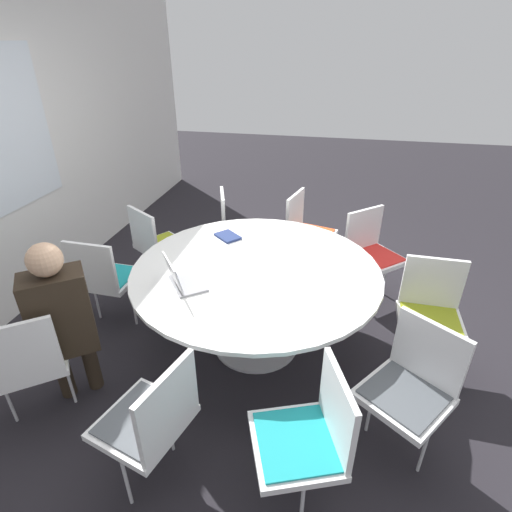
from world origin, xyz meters
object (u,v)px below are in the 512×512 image
(chair_2, at_px, (309,433))
(chair_5, at_px, (371,249))
(chair_3, at_px, (412,382))
(chair_6, at_px, (306,228))
(chair_9, at_px, (104,275))
(laptop, at_px, (181,279))
(person_0, at_px, (61,316))
(chair_4, at_px, (431,309))
(chair_8, at_px, (157,242))
(spiral_notebook, at_px, (228,236))
(chair_7, at_px, (236,224))
(chair_1, at_px, (152,417))
(chair_0, at_px, (26,360))

(chair_2, distance_m, chair_5, 2.10)
(chair_2, xyz_separation_m, chair_3, (0.45, -0.53, 0.00))
(chair_6, distance_m, chair_9, 1.98)
(chair_6, xyz_separation_m, laptop, (-1.58, 0.70, 0.26))
(chair_5, height_order, chair_6, same)
(chair_9, xyz_separation_m, person_0, (-0.77, -0.21, 0.19))
(chair_4, bearing_deg, chair_9, 2.72)
(chair_8, distance_m, spiral_notebook, 0.81)
(chair_5, height_order, chair_7, same)
(chair_1, relative_size, person_0, 0.71)
(chair_1, xyz_separation_m, chair_4, (1.27, -1.55, 0.00))
(chair_0, xyz_separation_m, chair_8, (1.64, -0.10, 0.00))
(chair_1, bearing_deg, chair_0, 91.84)
(laptop, bearing_deg, chair_5, -84.50)
(chair_0, height_order, chair_1, same)
(laptop, distance_m, spiral_notebook, 0.80)
(chair_0, distance_m, chair_2, 1.72)
(chair_0, relative_size, laptop, 2.34)
(chair_0, bearing_deg, chair_5, 4.91)
(chair_8, bearing_deg, laptop, -23.10)
(chair_9, distance_m, spiral_notebook, 1.06)
(person_0, height_order, laptop, person_0)
(chair_1, xyz_separation_m, chair_6, (2.48, -0.54, 0.00))
(chair_3, distance_m, chair_4, 0.78)
(chair_3, distance_m, chair_7, 2.43)
(chair_2, relative_size, chair_5, 1.00)
(spiral_notebook, bearing_deg, chair_9, 117.06)
(person_0, bearing_deg, chair_2, -50.52)
(laptop, relative_size, spiral_notebook, 1.44)
(chair_2, relative_size, person_0, 0.71)
(laptop, height_order, spiral_notebook, laptop)
(chair_1, height_order, chair_2, same)
(chair_8, relative_size, chair_9, 1.00)
(chair_9, height_order, laptop, laptop)
(chair_7, bearing_deg, chair_1, -14.09)
(chair_2, bearing_deg, chair_9, 36.59)
(chair_7, bearing_deg, chair_8, -67.71)
(chair_1, relative_size, chair_5, 1.00)
(chair_5, height_order, laptop, laptop)
(chair_1, distance_m, chair_9, 1.57)
(chair_5, distance_m, chair_7, 1.38)
(chair_3, bearing_deg, chair_6, -30.67)
(chair_1, bearing_deg, chair_9, 54.94)
(chair_5, bearing_deg, chair_7, -53.92)
(chair_6, bearing_deg, chair_9, -35.61)
(chair_4, distance_m, chair_6, 1.57)
(chair_0, bearing_deg, chair_9, 56.37)
(chair_3, relative_size, laptop, 2.34)
(chair_2, xyz_separation_m, chair_7, (2.34, 0.98, 0.00))
(chair_6, xyz_separation_m, chair_8, (-0.61, 1.36, 0.00))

